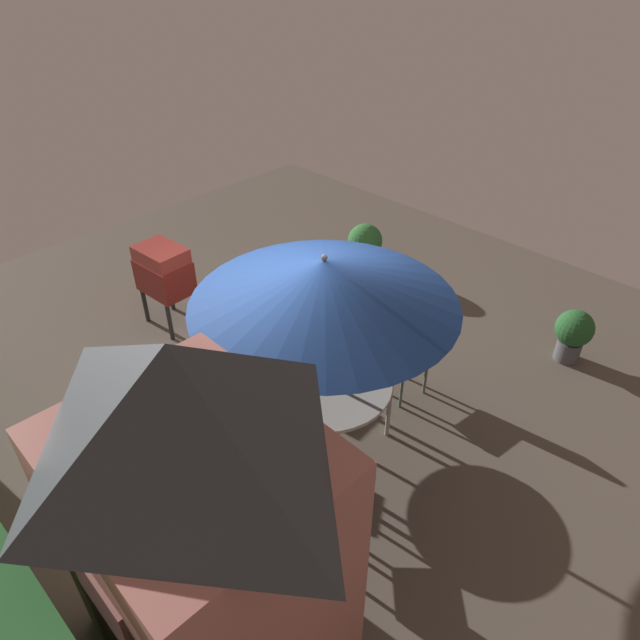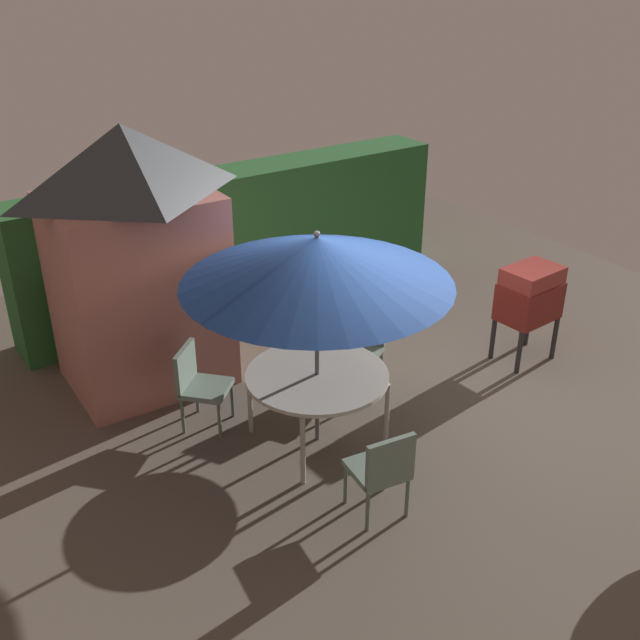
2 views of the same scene
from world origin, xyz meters
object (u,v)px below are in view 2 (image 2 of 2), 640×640
at_px(bbq_grill, 530,295).
at_px(chair_near_shed, 362,344).
at_px(garden_shed, 135,258).
at_px(chair_toward_hedge, 382,468).
at_px(patio_table, 317,378).
at_px(chair_far_side, 198,382).
at_px(patio_umbrella, 317,261).

xyz_separation_m(bbq_grill, chair_near_shed, (-1.98, 0.65, -0.33)).
xyz_separation_m(garden_shed, chair_toward_hedge, (0.77, -3.37, -0.98)).
height_order(patio_table, chair_far_side, chair_far_side).
height_order(patio_umbrella, chair_toward_hedge, patio_umbrella).
height_order(patio_table, bbq_grill, bbq_grill).
bearing_deg(chair_far_side, patio_umbrella, -46.87).
relative_size(patio_table, patio_umbrella, 0.56).
height_order(bbq_grill, chair_far_side, bbq_grill).
distance_m(patio_table, chair_toward_hedge, 1.28).
xyz_separation_m(patio_umbrella, bbq_grill, (3.00, -0.03, -1.13)).
relative_size(bbq_grill, chair_near_shed, 1.33).
relative_size(patio_table, chair_toward_hedge, 1.58).
height_order(garden_shed, chair_toward_hedge, garden_shed).
bearing_deg(patio_umbrella, garden_shed, 114.02).
bearing_deg(chair_far_side, patio_table, -46.87).
bearing_deg(chair_toward_hedge, bbq_grill, 21.08).
bearing_deg(patio_table, garden_shed, 114.02).
bearing_deg(patio_umbrella, bbq_grill, -0.60).
relative_size(garden_shed, chair_toward_hedge, 3.28).
bearing_deg(patio_umbrella, chair_toward_hedge, -97.73).
bearing_deg(chair_near_shed, patio_umbrella, -149.00).
height_order(garden_shed, patio_umbrella, garden_shed).
bearing_deg(chair_far_side, chair_near_shed, -9.19).
bearing_deg(bbq_grill, garden_shed, 151.40).
relative_size(patio_table, bbq_grill, 1.18).
distance_m(patio_table, patio_umbrella, 1.25).
bearing_deg(garden_shed, chair_toward_hedge, -77.07).
bearing_deg(patio_umbrella, chair_near_shed, 31.00).
distance_m(patio_table, bbq_grill, 3.00).
bearing_deg(patio_table, bbq_grill, -0.60).
bearing_deg(patio_umbrella, chair_far_side, 133.13).
bearing_deg(chair_near_shed, garden_shed, 142.59).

